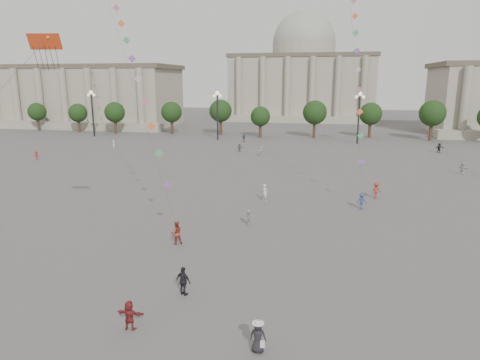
# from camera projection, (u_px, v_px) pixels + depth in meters

# --- Properties ---
(ground) EXTENTS (360.00, 360.00, 0.00)m
(ground) POSITION_uv_depth(u_px,v_px,m) (174.00, 304.00, 25.27)
(ground) COLOR #514F4C
(ground) RESTS_ON ground
(hall_west) EXTENTS (84.00, 26.22, 17.20)m
(hall_west) POSITION_uv_depth(u_px,v_px,m) (42.00, 96.00, 127.29)
(hall_west) COLOR #A09986
(hall_west) RESTS_ON ground
(hall_central) EXTENTS (48.30, 34.30, 35.50)m
(hall_central) POSITION_uv_depth(u_px,v_px,m) (303.00, 76.00, 145.43)
(hall_central) COLOR #A09986
(hall_central) RESTS_ON ground
(tree_row) EXTENTS (137.12, 5.12, 8.00)m
(tree_row) POSITION_uv_depth(u_px,v_px,m) (289.00, 114.00, 98.53)
(tree_row) COLOR #39271C
(tree_row) RESTS_ON ground
(lamp_post_far_west) EXTENTS (2.00, 0.90, 10.65)m
(lamp_post_far_west) POSITION_uv_depth(u_px,v_px,m) (92.00, 105.00, 99.01)
(lamp_post_far_west) COLOR #262628
(lamp_post_far_west) RESTS_ON ground
(lamp_post_mid_west) EXTENTS (2.00, 0.90, 10.65)m
(lamp_post_mid_west) POSITION_uv_depth(u_px,v_px,m) (217.00, 106.00, 93.30)
(lamp_post_mid_west) COLOR #262628
(lamp_post_mid_west) RESTS_ON ground
(lamp_post_mid_east) EXTENTS (2.00, 0.90, 10.65)m
(lamp_post_mid_east) POSITION_uv_depth(u_px,v_px,m) (359.00, 108.00, 87.59)
(lamp_post_mid_east) COLOR #262628
(lamp_post_mid_east) RESTS_ON ground
(person_crowd_0) EXTENTS (1.15, 0.91, 1.83)m
(person_crowd_0) POSITION_uv_depth(u_px,v_px,m) (244.00, 138.00, 91.66)
(person_crowd_0) COLOR #37477C
(person_crowd_0) RESTS_ON ground
(person_crowd_2) EXTENTS (0.90, 1.13, 1.52)m
(person_crowd_2) POSITION_uv_depth(u_px,v_px,m) (37.00, 155.00, 70.83)
(person_crowd_2) COLOR maroon
(person_crowd_2) RESTS_ON ground
(person_crowd_4) EXTENTS (1.49, 1.58, 1.78)m
(person_crowd_4) POSITION_uv_depth(u_px,v_px,m) (261.00, 151.00, 74.36)
(person_crowd_4) COLOR silver
(person_crowd_4) RESTS_ON ground
(person_crowd_6) EXTENTS (1.11, 0.76, 1.57)m
(person_crowd_6) POSITION_uv_depth(u_px,v_px,m) (249.00, 218.00, 38.69)
(person_crowd_6) COLOR slate
(person_crowd_6) RESTS_ON ground
(person_crowd_7) EXTENTS (1.57, 1.35, 1.70)m
(person_crowd_7) POSITION_uv_depth(u_px,v_px,m) (463.00, 169.00, 59.86)
(person_crowd_7) COLOR #B6B6B2
(person_crowd_7) RESTS_ON ground
(person_crowd_8) EXTENTS (1.39, 1.19, 1.87)m
(person_crowd_8) POSITION_uv_depth(u_px,v_px,m) (376.00, 190.00, 47.67)
(person_crowd_8) COLOR maroon
(person_crowd_8) RESTS_ON ground
(person_crowd_9) EXTENTS (1.72, 1.04, 1.77)m
(person_crowd_9) POSITION_uv_depth(u_px,v_px,m) (439.00, 148.00, 77.88)
(person_crowd_9) COLOR black
(person_crowd_9) RESTS_ON ground
(person_crowd_10) EXTENTS (0.78, 0.79, 1.84)m
(person_crowd_10) POSITION_uv_depth(u_px,v_px,m) (114.00, 145.00, 81.57)
(person_crowd_10) COLOR white
(person_crowd_10) RESTS_ON ground
(person_crowd_12) EXTENTS (1.48, 1.01, 1.54)m
(person_crowd_12) POSITION_uv_depth(u_px,v_px,m) (240.00, 148.00, 78.74)
(person_crowd_12) COLOR slate
(person_crowd_12) RESTS_ON ground
(person_crowd_13) EXTENTS (0.83, 0.78, 1.90)m
(person_crowd_13) POSITION_uv_depth(u_px,v_px,m) (265.00, 193.00, 46.71)
(person_crowd_13) COLOR silver
(person_crowd_13) RESTS_ON ground
(tourist_1) EXTENTS (1.17, 0.85, 1.85)m
(tourist_1) POSITION_uv_depth(u_px,v_px,m) (184.00, 281.00, 26.17)
(tourist_1) COLOR black
(tourist_1) RESTS_ON ground
(tourist_2) EXTENTS (1.53, 0.51, 1.64)m
(tourist_2) POSITION_uv_depth(u_px,v_px,m) (129.00, 315.00, 22.57)
(tourist_2) COLOR maroon
(tourist_2) RESTS_ON ground
(kite_flyer_0) EXTENTS (1.15, 1.07, 1.89)m
(kite_flyer_0) POSITION_uv_depth(u_px,v_px,m) (176.00, 233.00, 34.41)
(kite_flyer_0) COLOR maroon
(kite_flyer_0) RESTS_ON ground
(kite_flyer_1) EXTENTS (1.24, 0.93, 1.72)m
(kite_flyer_1) POSITION_uv_depth(u_px,v_px,m) (362.00, 201.00, 43.70)
(kite_flyer_1) COLOR navy
(kite_flyer_1) RESTS_ON ground
(hat_person) EXTENTS (0.82, 0.60, 1.69)m
(hat_person) POSITION_uv_depth(u_px,v_px,m) (258.00, 336.00, 20.66)
(hat_person) COLOR black
(hat_person) RESTS_ON ground
(dragon_kite) EXTENTS (4.71, 6.45, 19.67)m
(dragon_kite) POSITION_uv_depth(u_px,v_px,m) (44.00, 54.00, 28.66)
(dragon_kite) COLOR red
(dragon_kite) RESTS_ON ground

